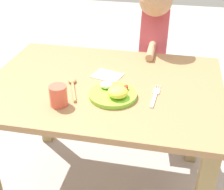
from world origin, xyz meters
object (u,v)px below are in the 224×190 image
object	(u,v)px
spoon	(73,85)
plate	(114,93)
fork	(155,96)
drinking_cup	(58,96)
person	(153,53)

from	to	relation	value
spoon	plate	bearing A→B (deg)	-126.05
plate	spoon	world-z (taller)	plate
plate	fork	bearing A→B (deg)	14.06
plate	fork	distance (m)	0.18
spoon	drinking_cup	distance (m)	0.16
plate	fork	size ratio (longest dim) A/B	1.06
drinking_cup	person	xyz separation A→B (m)	(0.32, 0.75, -0.10)
spoon	person	world-z (taller)	person
fork	spoon	xyz separation A→B (m)	(-0.38, 0.01, 0.01)
plate	spoon	xyz separation A→B (m)	(-0.20, 0.05, -0.01)
spoon	drinking_cup	xyz separation A→B (m)	(-0.01, -0.16, 0.04)
plate	person	size ratio (longest dim) A/B	0.20
drinking_cup	person	world-z (taller)	person
fork	spoon	world-z (taller)	spoon
spoon	drinking_cup	size ratio (longest dim) A/B	2.30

